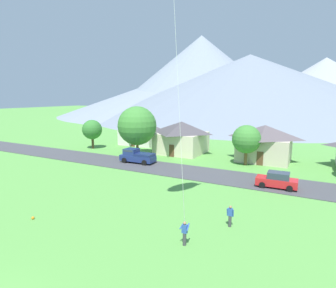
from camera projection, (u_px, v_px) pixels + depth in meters
name	position (u px, v px, depth m)	size (l,w,h in m)	color
road_strip	(197.00, 173.00, 35.67)	(160.00, 6.33, 0.08)	#424247
mountain_central_ridge	(324.00, 87.00, 135.06)	(89.07, 89.07, 27.78)	#8E939E
mountain_west_ridge	(249.00, 87.00, 121.25)	(133.28, 133.28, 27.20)	slate
mountain_far_east_ridge	(195.00, 91.00, 147.35)	(138.81, 138.81, 23.90)	gray
mountain_far_west_ridge	(201.00, 76.00, 141.62)	(97.58, 97.58, 39.37)	gray
house_leftmost	(264.00, 143.00, 41.91)	(8.01, 6.53, 5.49)	beige
house_left_center	(182.00, 137.00, 48.05)	(8.08, 8.02, 5.44)	beige
house_right_center	(142.00, 132.00, 56.95)	(8.06, 7.36, 4.71)	silver
tree_near_left	(92.00, 130.00, 51.91)	(3.64, 3.64, 5.40)	#4C3823
tree_left_of_center	(137.00, 126.00, 45.15)	(6.31, 6.31, 8.16)	brown
tree_center	(246.00, 139.00, 39.38)	(4.02, 4.02, 5.76)	brown
parked_car_red_mid_west	(277.00, 180.00, 29.90)	(4.26, 2.19, 1.68)	red
pickup_truck_navy_west_side	(137.00, 156.00, 41.02)	(5.28, 2.49, 1.99)	navy
watcher_person	(230.00, 216.00, 21.05)	(0.56, 0.24, 1.68)	#3D3D42
soccer_ball	(33.00, 218.00, 22.41)	(0.24, 0.24, 0.24)	orange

